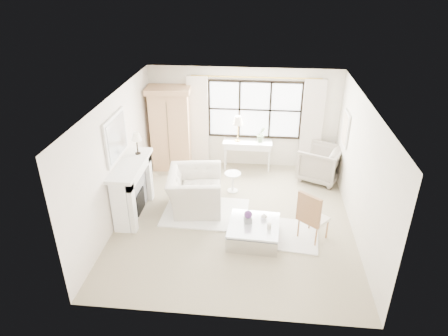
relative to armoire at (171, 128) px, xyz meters
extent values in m
plane|color=tan|center=(1.89, -2.37, -1.14)|extent=(5.50, 5.50, 0.00)
plane|color=silver|center=(1.89, -2.37, 1.56)|extent=(5.50, 5.50, 0.00)
plane|color=white|center=(1.89, 0.38, 0.21)|extent=(5.00, 0.00, 5.00)
plane|color=beige|center=(1.89, -5.12, 0.21)|extent=(5.00, 0.00, 5.00)
plane|color=white|center=(-0.61, -2.37, 0.21)|extent=(0.00, 5.50, 5.50)
plane|color=beige|center=(4.39, -2.37, 0.21)|extent=(0.00, 5.50, 5.50)
cube|color=white|center=(2.19, 0.36, 0.46)|extent=(2.40, 0.02, 1.50)
cylinder|color=gold|center=(2.19, 0.30, 1.33)|extent=(3.30, 0.04, 0.04)
cube|color=silver|center=(0.69, 0.28, 0.10)|extent=(0.55, 0.10, 2.47)
cube|color=beige|center=(3.69, 0.28, 0.10)|extent=(0.55, 0.10, 2.47)
cube|color=white|center=(-0.40, -2.37, -0.55)|extent=(0.34, 1.50, 1.18)
cube|color=#ACACB3|center=(-0.23, -2.37, -0.61)|extent=(0.03, 1.22, 0.97)
cube|color=black|center=(-0.22, -2.37, -0.82)|extent=(0.06, 0.52, 0.50)
cube|color=white|center=(-0.36, -2.37, 0.08)|extent=(0.58, 1.66, 0.08)
cube|color=silver|center=(-0.58, -2.37, 0.70)|extent=(0.05, 1.15, 0.95)
cube|color=silver|center=(-0.55, -2.37, 0.70)|extent=(0.02, 1.00, 0.80)
cube|color=silver|center=(4.36, -0.67, 0.41)|extent=(0.04, 0.62, 0.82)
cube|color=beige|center=(4.34, -0.67, 0.41)|extent=(0.01, 0.52, 0.72)
cylinder|color=black|center=(-0.30, -1.91, 0.14)|extent=(0.12, 0.12, 0.03)
cylinder|color=black|center=(-0.30, -1.91, 0.30)|extent=(0.03, 0.03, 0.30)
cone|color=#F2E3C6|center=(-0.30, -1.91, 0.54)|extent=(0.22, 0.22, 0.18)
cube|color=tan|center=(0.00, 0.00, -0.09)|extent=(1.04, 0.67, 2.10)
cube|color=tan|center=(0.00, 0.00, 1.03)|extent=(1.17, 0.78, 0.14)
cube|color=white|center=(2.04, 0.11, -0.46)|extent=(1.24, 0.42, 0.14)
cube|color=white|center=(2.04, 0.11, -0.37)|extent=(1.30, 0.46, 0.06)
cylinder|color=#AE853C|center=(1.77, 0.12, -0.32)|extent=(0.14, 0.14, 0.03)
cylinder|color=#AE853C|center=(1.77, 0.12, -0.08)|extent=(0.02, 0.02, 0.46)
cone|color=beige|center=(1.77, 0.12, 0.24)|extent=(0.28, 0.28, 0.22)
imported|color=#5F7950|center=(2.39, 0.12, -0.12)|extent=(0.28, 0.25, 0.43)
cylinder|color=white|center=(1.75, -1.18, -1.12)|extent=(0.26, 0.26, 0.03)
cylinder|color=white|center=(1.75, -1.18, -0.89)|extent=(0.06, 0.06, 0.44)
cylinder|color=white|center=(1.75, -1.18, -0.65)|extent=(0.40, 0.40, 0.03)
cube|color=white|center=(1.23, -2.21, -1.12)|extent=(1.91, 1.37, 0.03)
cube|color=white|center=(2.90, -2.83, -1.13)|extent=(1.61, 1.28, 0.03)
imported|color=beige|center=(0.96, -1.97, -0.70)|extent=(1.31, 1.46, 0.87)
imported|color=#9D9485|center=(3.93, -0.32, -0.69)|extent=(1.31, 1.30, 0.91)
cube|color=white|center=(3.52, -2.88, -0.68)|extent=(0.66, 0.66, 0.07)
cube|color=#AA7447|center=(3.37, -3.06, -0.36)|extent=(0.40, 0.35, 0.60)
cube|color=silver|center=(2.33, -3.07, -0.98)|extent=(1.05, 1.05, 0.32)
cube|color=silver|center=(2.33, -3.07, -0.78)|extent=(1.05, 1.05, 0.04)
cube|color=slate|center=(2.21, -3.02, -0.70)|extent=(0.18, 0.18, 0.11)
sphere|color=#542A6A|center=(2.21, -3.02, -0.57)|extent=(0.16, 0.16, 0.16)
cylinder|color=beige|center=(2.63, -3.19, -0.70)|extent=(0.08, 0.08, 0.12)
imported|color=silver|center=(2.53, -2.88, -0.69)|extent=(0.15, 0.15, 0.14)
camera|label=1|loc=(2.39, -9.67, 3.86)|focal=32.00mm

